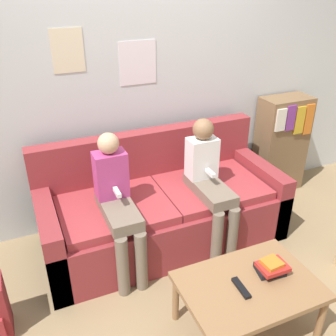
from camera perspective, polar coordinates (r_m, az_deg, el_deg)
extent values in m
plane|color=#937A56|center=(3.04, 3.20, -16.28)|extent=(10.00, 10.00, 0.00)
cube|color=silver|center=(3.28, -4.71, 13.35)|extent=(8.00, 0.06, 2.60)
cube|color=beige|center=(3.06, -15.04, 16.87)|extent=(0.24, 0.00, 0.33)
cube|color=silver|center=(3.21, -4.61, 15.67)|extent=(0.32, 0.00, 0.36)
cube|color=maroon|center=(3.26, -0.70, -7.84)|extent=(2.02, 0.86, 0.43)
cube|color=maroon|center=(3.32, -3.15, 1.88)|extent=(2.02, 0.14, 0.47)
cube|color=maroon|center=(3.05, -17.53, -10.34)|extent=(0.14, 0.86, 0.59)
cube|color=maroon|center=(3.62, 13.18, -3.16)|extent=(0.14, 0.86, 0.59)
cube|color=#A1343A|center=(2.98, -8.17, -6.14)|extent=(0.85, 0.70, 0.07)
cube|color=#A1343A|center=(3.26, 6.52, -2.81)|extent=(0.85, 0.70, 0.07)
cube|color=#8E6642|center=(2.48, 12.28, -17.16)|extent=(0.85, 0.59, 0.04)
cylinder|color=#8E6642|center=(2.70, 22.28, -20.60)|extent=(0.04, 0.04, 0.36)
cylinder|color=#8E6642|center=(2.64, 1.19, -19.29)|extent=(0.04, 0.04, 0.36)
cylinder|color=#8E6642|center=(2.95, 15.31, -14.32)|extent=(0.04, 0.04, 0.36)
cylinder|color=#756656|center=(2.77, -6.91, -14.68)|extent=(0.09, 0.09, 0.50)
cylinder|color=#756656|center=(2.80, -4.10, -13.98)|extent=(0.09, 0.09, 0.50)
cube|color=#756656|center=(2.81, -7.53, -6.39)|extent=(0.23, 0.53, 0.09)
cube|color=#B73D7F|center=(2.83, -8.71, -0.98)|extent=(0.24, 0.16, 0.36)
sphere|color=tan|center=(2.71, -9.09, 3.73)|extent=(0.16, 0.16, 0.16)
cube|color=white|center=(2.74, -7.76, -3.69)|extent=(0.03, 0.12, 0.03)
cylinder|color=#756656|center=(3.01, 7.45, -10.74)|extent=(0.09, 0.09, 0.50)
cylinder|color=#756656|center=(3.07, 9.75, -10.03)|extent=(0.09, 0.09, 0.50)
cube|color=#756656|center=(3.06, 6.38, -3.20)|extent=(0.23, 0.53, 0.09)
cube|color=white|center=(3.08, 5.18, 1.59)|extent=(0.24, 0.16, 0.34)
sphere|color=#8C6647|center=(2.98, 5.39, 5.91)|extent=(0.17, 0.17, 0.17)
cube|color=white|center=(3.00, 6.47, -0.75)|extent=(0.03, 0.12, 0.03)
cube|color=black|center=(2.42, 11.07, -17.48)|extent=(0.05, 0.17, 0.02)
cube|color=black|center=(2.57, 15.24, -14.66)|extent=(0.19, 0.17, 0.04)
cube|color=red|center=(2.54, 15.68, -14.27)|extent=(0.19, 0.15, 0.03)
cube|color=orange|center=(2.52, 15.56, -13.77)|extent=(0.13, 0.12, 0.03)
cube|color=brown|center=(4.09, 16.78, 3.46)|extent=(0.50, 0.28, 1.01)
cube|color=silver|center=(3.75, 16.84, 6.99)|extent=(0.11, 0.02, 0.22)
cube|color=#7A3389|center=(3.83, 18.21, 7.24)|extent=(0.10, 0.02, 0.25)
cube|color=gold|center=(3.91, 19.43, 6.87)|extent=(0.11, 0.02, 0.28)
cube|color=orange|center=(3.99, 20.67, 6.95)|extent=(0.10, 0.02, 0.31)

